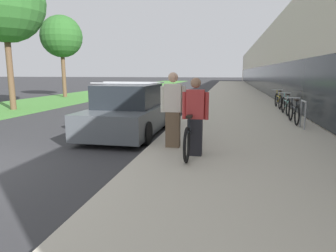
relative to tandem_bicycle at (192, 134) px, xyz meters
The scene contains 14 objects.
sidewalk_slab 18.96m from the tandem_bicycle, 86.18° to the left, with size 4.61×70.00×0.14m.
storefront_facade 28.33m from the tandem_bicycle, 72.28° to the left, with size 10.01×70.00×5.29m.
lawn_strip 25.17m from the tandem_bicycle, 114.45° to the left, with size 5.16×70.00×0.03m.
tandem_bicycle is the anchor object (origin of this frame).
person_rider 0.53m from the tandem_bicycle, 73.37° to the right, with size 0.53×0.21×1.57m.
person_bystander 0.73m from the tandem_bicycle, 148.59° to the left, with size 0.57×0.22×1.68m.
bike_rack_hoop 4.48m from the tandem_bicycle, 48.44° to the left, with size 0.05×0.60×0.84m.
cruiser_bike_nearest 5.17m from the tandem_bicycle, 55.96° to the left, with size 0.52×1.64×0.83m.
cruiser_bike_middle 7.14m from the tandem_bicycle, 65.03° to the left, with size 0.52×1.71×0.85m.
cruiser_bike_farthest 9.28m from the tandem_bicycle, 70.66° to the left, with size 0.52×1.81×0.85m.
parked_sedan_curbside 2.99m from the tandem_bicycle, 135.40° to the left, with size 1.93×4.02×1.54m.
vintage_roadster_curbside 7.43m from the tandem_bicycle, 106.74° to the left, with size 1.68×3.93×1.07m.
street_tree_near 12.43m from the tandem_bicycle, 145.67° to the left, with size 3.68×3.68×6.87m.
street_tree_far 18.34m from the tandem_bicycle, 128.47° to the left, with size 2.95×2.95×5.84m.
Camera 1 is at (4.97, -4.16, 1.81)m, focal length 32.00 mm.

